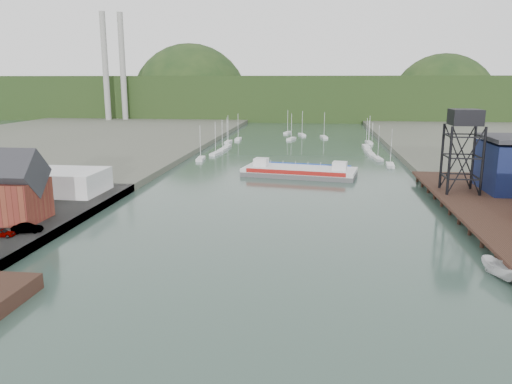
% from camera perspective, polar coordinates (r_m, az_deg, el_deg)
% --- Properties ---
extents(ground, '(600.00, 600.00, 0.00)m').
position_cam_1_polar(ground, '(48.33, -2.32, -16.47)').
color(ground, '#283F35').
rests_on(ground, ground).
extents(east_pier, '(14.00, 70.00, 2.45)m').
position_cam_1_polar(east_pier, '(94.22, 25.32, -1.85)').
color(east_pier, black).
rests_on(east_pier, ground).
extents(harbor_building, '(12.20, 8.20, 8.90)m').
position_cam_1_polar(harbor_building, '(88.51, -26.83, -0.08)').
color(harbor_building, maroon).
rests_on(harbor_building, west_quay).
extents(white_shed, '(18.00, 12.00, 4.50)m').
position_cam_1_polar(white_shed, '(106.69, -21.75, 1.12)').
color(white_shed, silver).
rests_on(white_shed, west_quay).
extents(lift_tower, '(6.50, 6.50, 16.00)m').
position_cam_1_polar(lift_tower, '(103.81, 22.78, 7.33)').
color(lift_tower, black).
rests_on(lift_tower, east_pier).
extents(marina_sailboats, '(57.71, 92.65, 0.90)m').
position_cam_1_polar(marina_sailboats, '(181.72, 4.73, 5.29)').
color(marina_sailboats, silver).
rests_on(marina_sailboats, ground).
extents(smokestacks, '(11.20, 8.20, 60.00)m').
position_cam_1_polar(smokestacks, '(296.57, -15.91, 13.44)').
color(smokestacks, '#989893').
rests_on(smokestacks, ground).
extents(distant_hills, '(500.00, 120.00, 80.00)m').
position_cam_1_polar(distant_hills, '(343.42, 5.19, 10.41)').
color(distant_hills, '#1A3216').
rests_on(distant_hills, ground).
extents(chain_ferry, '(29.36, 15.72, 4.01)m').
position_cam_1_polar(chain_ferry, '(125.97, 4.98, 2.38)').
color(chain_ferry, '#515254').
rests_on(chain_ferry, ground).
extents(motorboat, '(3.91, 6.36, 2.30)m').
position_cam_1_polar(motorboat, '(67.74, 26.03, -7.96)').
color(motorboat, silver).
rests_on(motorboat, ground).
extents(car_west_a, '(3.75, 1.79, 1.24)m').
position_cam_1_polar(car_west_a, '(80.26, -27.07, -4.16)').
color(car_west_a, '#999999').
rests_on(car_west_a, west_quay).
extents(car_west_b, '(4.50, 2.60, 1.40)m').
position_cam_1_polar(car_west_b, '(80.70, -24.69, -3.78)').
color(car_west_b, '#999999').
rests_on(car_west_b, west_quay).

